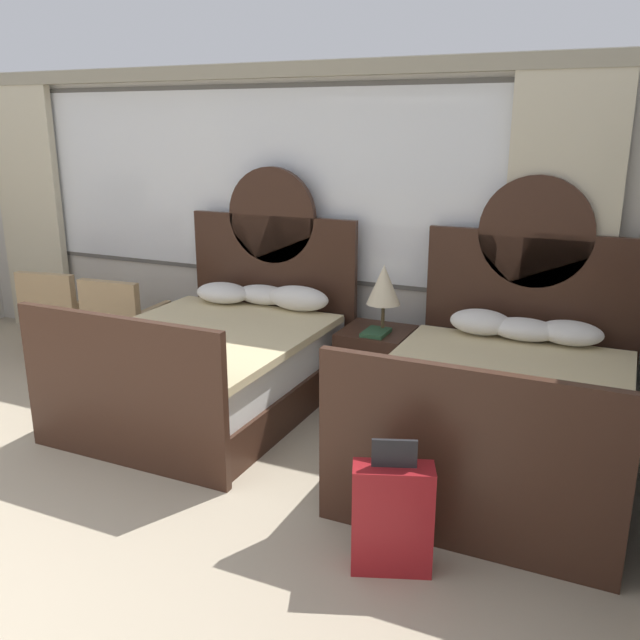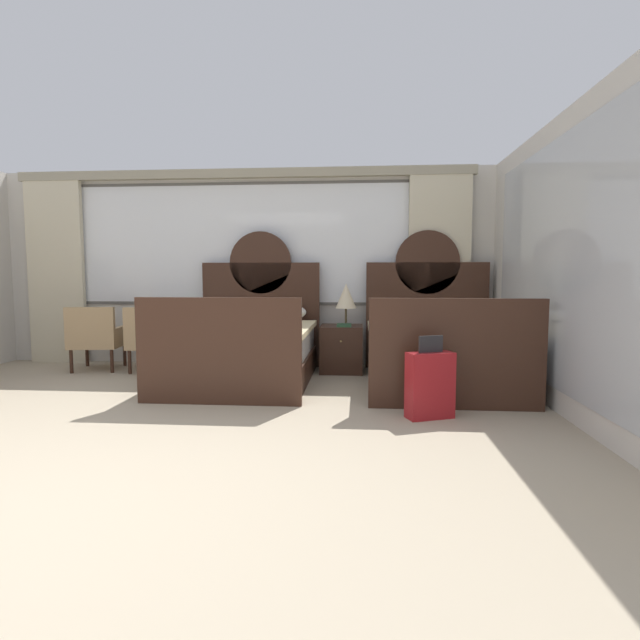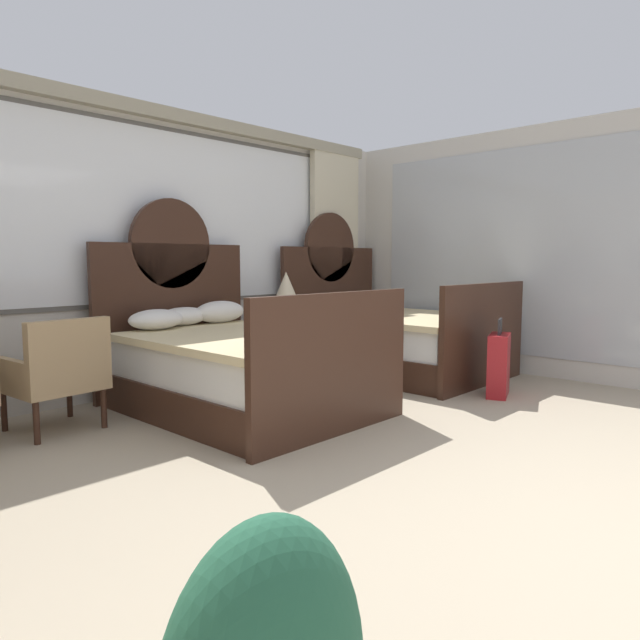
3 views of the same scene
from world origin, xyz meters
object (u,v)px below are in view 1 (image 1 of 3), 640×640
(armchair_by_window_centre, at_px, (60,309))
(armchair_by_window_left, at_px, (123,319))
(bed_near_window, at_px, (215,360))
(bed_near_mirror, at_px, (501,408))
(nightstand_between_beds, at_px, (376,365))
(suitcase_on_floor, at_px, (392,518))
(table_lamp_on_nightstand, at_px, (384,285))
(book_on_nightstand, at_px, (376,332))

(armchair_by_window_centre, bearing_deg, armchair_by_window_left, -0.05)
(bed_near_window, height_order, bed_near_mirror, same)
(nightstand_between_beds, height_order, suitcase_on_floor, suitcase_on_floor)
(armchair_by_window_centre, bearing_deg, table_lamp_on_nightstand, 3.12)
(armchair_by_window_left, bearing_deg, armchair_by_window_centre, 179.95)
(bed_near_window, height_order, armchair_by_window_centre, bed_near_window)
(book_on_nightstand, height_order, suitcase_on_floor, suitcase_on_floor)
(bed_near_window, xyz_separation_m, bed_near_mirror, (2.24, -0.00, -0.00))
(bed_near_mirror, xyz_separation_m, nightstand_between_beds, (-1.12, 0.65, -0.09))
(nightstand_between_beds, height_order, book_on_nightstand, book_on_nightstand)
(nightstand_between_beds, relative_size, book_on_nightstand, 2.31)
(nightstand_between_beds, distance_m, book_on_nightstand, 0.34)
(suitcase_on_floor, bearing_deg, nightstand_between_beds, 112.47)
(book_on_nightstand, xyz_separation_m, armchair_by_window_centre, (-3.24, -0.08, -0.17))
(bed_near_window, xyz_separation_m, table_lamp_on_nightstand, (1.17, 0.64, 0.59))
(table_lamp_on_nightstand, height_order, book_on_nightstand, table_lamp_on_nightstand)
(book_on_nightstand, bearing_deg, bed_near_window, -154.93)
(bed_near_mirror, xyz_separation_m, armchair_by_window_centre, (-4.32, 0.46, 0.06))
(bed_near_window, bearing_deg, armchair_by_window_centre, 167.56)
(suitcase_on_floor, bearing_deg, table_lamp_on_nightstand, 111.26)
(bed_near_window, xyz_separation_m, armchair_by_window_left, (-1.31, 0.46, 0.06))
(bed_near_mirror, bearing_deg, armchair_by_window_centre, 173.88)
(nightstand_between_beds, relative_size, table_lamp_on_nightstand, 1.11)
(table_lamp_on_nightstand, relative_size, suitcase_on_floor, 0.75)
(armchair_by_window_left, bearing_deg, nightstand_between_beds, 4.41)
(armchair_by_window_left, height_order, suitcase_on_floor, armchair_by_window_left)
(armchair_by_window_centre, distance_m, suitcase_on_floor, 4.46)
(book_on_nightstand, distance_m, suitcase_on_floor, 2.12)
(bed_near_window, height_order, armchair_by_window_left, bed_near_window)
(nightstand_between_beds, distance_m, armchair_by_window_centre, 3.21)
(nightstand_between_beds, bearing_deg, table_lamp_on_nightstand, -9.53)
(book_on_nightstand, xyz_separation_m, armchair_by_window_left, (-2.46, -0.08, -0.17))
(suitcase_on_floor, bearing_deg, book_on_nightstand, 112.73)
(nightstand_between_beds, xyz_separation_m, suitcase_on_floor, (0.84, -2.04, -0.01))
(bed_near_mirror, height_order, table_lamp_on_nightstand, bed_near_mirror)
(table_lamp_on_nightstand, bearing_deg, suitcase_on_floor, -68.74)
(bed_near_window, bearing_deg, suitcase_on_floor, -35.37)
(book_on_nightstand, bearing_deg, table_lamp_on_nightstand, 79.26)
(bed_near_mirror, xyz_separation_m, suitcase_on_floor, (-0.27, -1.39, -0.09))
(bed_near_mirror, distance_m, book_on_nightstand, 1.23)
(bed_near_mirror, xyz_separation_m, armchair_by_window_left, (-3.55, 0.46, 0.06))
(bed_near_window, distance_m, table_lamp_on_nightstand, 1.46)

